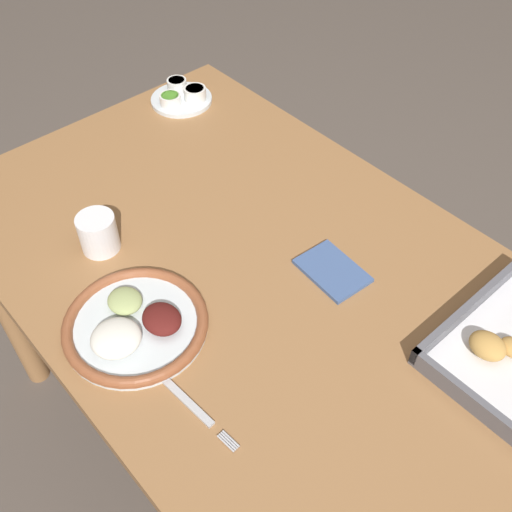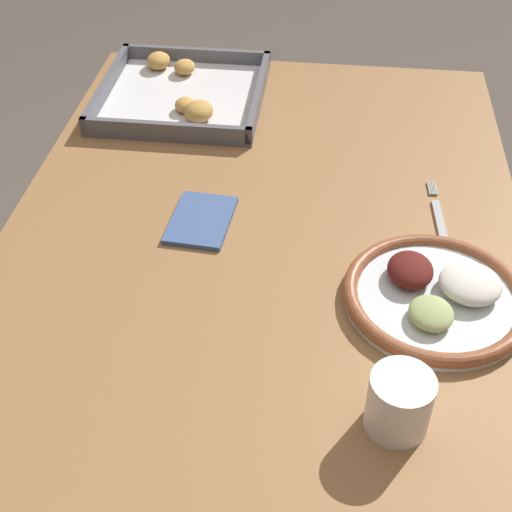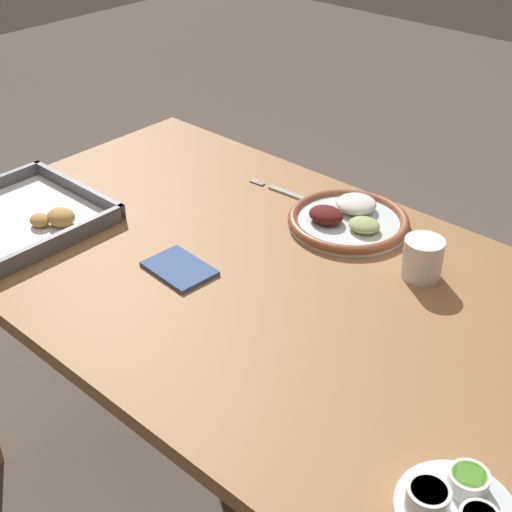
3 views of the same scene
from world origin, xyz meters
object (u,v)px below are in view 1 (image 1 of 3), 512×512
dinner_plate (135,324)px  saucer_plate (182,96)px  fork (182,396)px  drinking_cup (98,233)px  napkin (332,271)px

dinner_plate → saucer_plate: same height
fork → drinking_cup: 0.37m
dinner_plate → drinking_cup: 0.21m
napkin → drinking_cup: bearing=-140.0°
fork → drinking_cup: (-0.36, 0.08, 0.04)m
dinner_plate → fork: size_ratio=1.11×
dinner_plate → fork: dinner_plate is taller
drinking_cup → napkin: bearing=40.0°
dinner_plate → saucer_plate: bearing=136.7°
saucer_plate → napkin: 0.65m
saucer_plate → drinking_cup: bearing=-54.3°
napkin → fork: bearing=-86.5°
saucer_plate → napkin: saucer_plate is taller
dinner_plate → napkin: (0.13, 0.34, -0.01)m
napkin → dinner_plate: bearing=-111.2°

